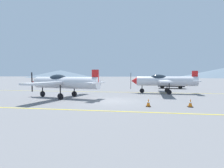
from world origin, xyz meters
name	(u,v)px	position (x,y,z in m)	size (l,w,h in m)	color
ground_plane	(113,101)	(0.00, 0.00, 0.00)	(400.00, 400.00, 0.00)	slate
apron_line_near	(102,111)	(0.00, -4.38, 0.01)	(80.00, 0.16, 0.01)	yellow
apron_line_far	(122,92)	(0.00, 8.08, 0.01)	(80.00, 0.16, 0.01)	yellow
airplane_near	(63,82)	(-5.31, 1.38, 1.59)	(8.24, 9.39, 2.82)	silver
airplane_mid	(164,81)	(5.23, 7.37, 1.59)	(8.14, 9.39, 2.82)	silver
car_sedan	(171,83)	(7.57, 16.00, 0.84)	(4.54, 2.56, 1.62)	black
traffic_cone_front	(148,103)	(2.99, -2.32, 0.29)	(0.36, 0.36, 0.59)	black
traffic_cone_side	(190,103)	(5.98, -2.01, 0.29)	(0.36, 0.36, 0.59)	black
hill_left	(60,74)	(-70.83, 138.21, 3.21)	(59.52, 59.52, 6.43)	slate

